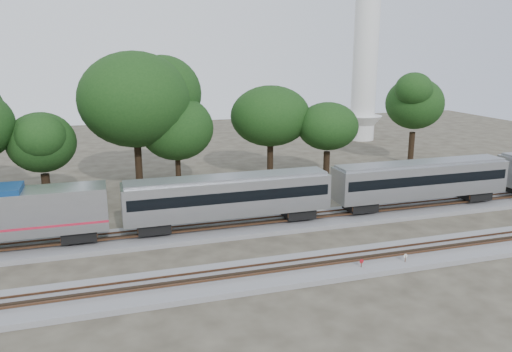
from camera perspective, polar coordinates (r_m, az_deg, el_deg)
The scene contains 13 objects.
ground at distance 40.63m, azimuth 0.41°, elevation -8.94°, with size 160.00×160.00×0.00m, color #383328.
track_far at distance 45.91m, azimuth -1.86°, elevation -5.90°, with size 160.00×5.00×0.73m.
track_near at distance 37.09m, azimuth 2.32°, elevation -10.96°, with size 160.00×5.00×0.73m.
train at distance 53.10m, azimuth 18.45°, elevation -0.28°, with size 96.43×3.33×4.91m.
switch_stand_red at distance 38.13m, azimuth 11.96°, elevation -9.81°, with size 0.33×0.06×1.02m.
switch_stand_white at distance 39.82m, azimuth 16.70°, elevation -9.03°, with size 0.33×0.06×1.05m.
switch_lever at distance 38.27m, azimuth 13.08°, elevation -10.60°, with size 0.50×0.30×0.30m, color #512D19.
tree_2 at distance 54.24m, azimuth -23.31°, elevation 3.52°, with size 7.15×7.15×10.08m.
tree_3 at distance 57.22m, azimuth -13.68°, elevation 8.48°, with size 10.86×10.86×15.31m.
tree_4 at distance 57.63m, azimuth -9.07°, elevation 5.40°, with size 7.49×7.49×10.56m.
tree_5 at distance 62.43m, azimuth 1.67°, elevation 6.86°, with size 8.17×8.17×11.52m.
tree_6 at distance 62.23m, azimuth 8.20°, elevation 5.63°, with size 7.01×7.01×9.88m.
tree_7 at distance 73.80m, azimuth 17.68°, elevation 7.90°, with size 8.91×8.91×12.56m.
Camera 1 is at (-11.34, -35.61, 15.93)m, focal length 35.00 mm.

